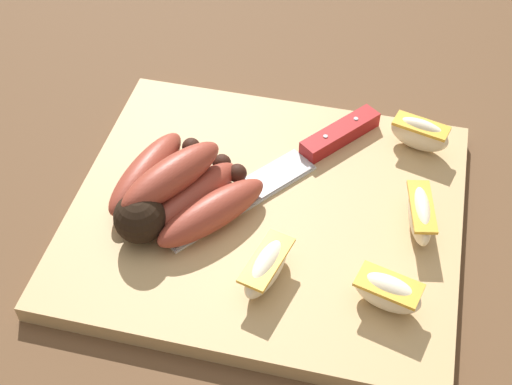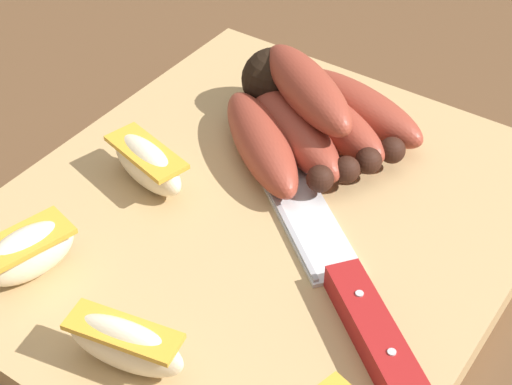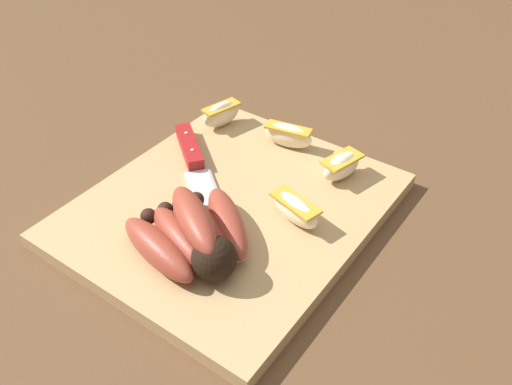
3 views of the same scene
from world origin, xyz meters
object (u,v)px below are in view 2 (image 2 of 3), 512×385
Objects in this scene: banana_bunch at (306,114)px; apple_wedge_far at (143,167)px; apple_wedge_extra at (28,252)px; chefs_knife at (341,277)px; apple_wedge_near at (125,344)px.

banana_bunch reaches higher than apple_wedge_far.
apple_wedge_extra is at bearing 178.32° from apple_wedge_far.
apple_wedge_extra reaches higher than chefs_knife.
apple_wedge_far is at bearing 150.32° from banana_bunch.
apple_wedge_near is 0.16m from apple_wedge_far.
chefs_knife is at bearing -139.77° from banana_bunch.
apple_wedge_far is at bearing -1.68° from apple_wedge_extra.
apple_wedge_near is at bearing -142.99° from apple_wedge_far.
apple_wedge_near is 0.10m from apple_wedge_extra.
apple_wedge_far is 1.13× the size of apple_wedge_extra.
chefs_knife is 3.56× the size of apple_wedge_extra.
banana_bunch reaches higher than chefs_knife.
chefs_knife is 0.16m from apple_wedge_far.
banana_bunch is 2.19× the size of apple_wedge_near.
banana_bunch is at bearing 40.23° from chefs_knife.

